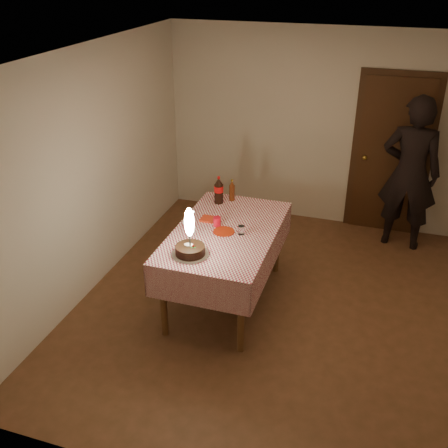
{
  "coord_description": "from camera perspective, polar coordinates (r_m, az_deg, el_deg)",
  "views": [
    {
      "loc": [
        0.93,
        -4.5,
        3.37
      ],
      "look_at": [
        -0.51,
        -0.08,
        0.95
      ],
      "focal_mm": 42.0,
      "sensor_mm": 36.0,
      "label": 1
    }
  ],
  "objects": [
    {
      "name": "red_cup",
      "position": [
        5.4,
        -0.77,
        0.27
      ],
      "size": [
        0.08,
        0.08,
        0.1
      ],
      "primitive_type": "cylinder",
      "color": "red",
      "rests_on": "dining_table"
    },
    {
      "name": "amber_bottle_left",
      "position": [
        5.94,
        0.87,
        3.64
      ],
      "size": [
        0.06,
        0.06,
        0.25
      ],
      "color": "#51230D",
      "rests_on": "dining_table"
    },
    {
      "name": "red_plate",
      "position": [
        5.31,
        -0.02,
        -0.81
      ],
      "size": [
        0.22,
        0.22,
        0.01
      ],
      "primitive_type": "cylinder",
      "color": "#A7260B",
      "rests_on": "dining_table"
    },
    {
      "name": "room_shell",
      "position": [
        4.97,
        6.58,
        7.09
      ],
      "size": [
        4.04,
        4.54,
        2.62
      ],
      "color": "beige",
      "rests_on": "ground"
    },
    {
      "name": "dining_table",
      "position": [
        5.39,
        0.16,
        -1.76
      ],
      "size": [
        1.02,
        1.72,
        0.85
      ],
      "color": "brown",
      "rests_on": "ground"
    },
    {
      "name": "cola_bottle",
      "position": [
        5.87,
        -0.58,
        3.69
      ],
      "size": [
        0.1,
        0.1,
        0.32
      ],
      "color": "black",
      "rests_on": "dining_table"
    },
    {
      "name": "birthday_cake",
      "position": [
        4.87,
        -3.72,
        -2.13
      ],
      "size": [
        0.35,
        0.35,
        0.48
      ],
      "color": "white",
      "rests_on": "dining_table"
    },
    {
      "name": "photographer",
      "position": [
        6.8,
        19.57,
        5.2
      ],
      "size": [
        0.75,
        0.53,
        1.95
      ],
      "color": "black",
      "rests_on": "ground"
    },
    {
      "name": "clear_cup",
      "position": [
        5.25,
        1.88,
        -0.66
      ],
      "size": [
        0.07,
        0.07,
        0.09
      ],
      "primitive_type": "cylinder",
      "color": "white",
      "rests_on": "dining_table"
    },
    {
      "name": "napkin_stack",
      "position": [
        5.54,
        -1.75,
        0.55
      ],
      "size": [
        0.15,
        0.15,
        0.02
      ],
      "primitive_type": "cube",
      "color": "#B32B14",
      "rests_on": "dining_table"
    },
    {
      "name": "ground",
      "position": [
        5.7,
        5.19,
        -8.91
      ],
      "size": [
        4.0,
        4.5,
        0.01
      ],
      "primitive_type": "cube",
      "color": "brown",
      "rests_on": "ground"
    }
  ]
}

